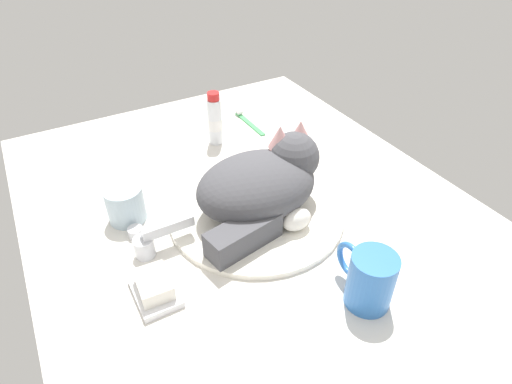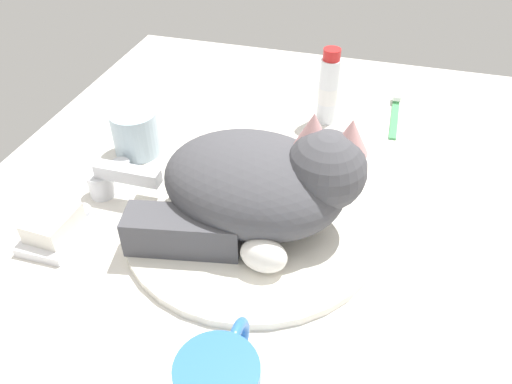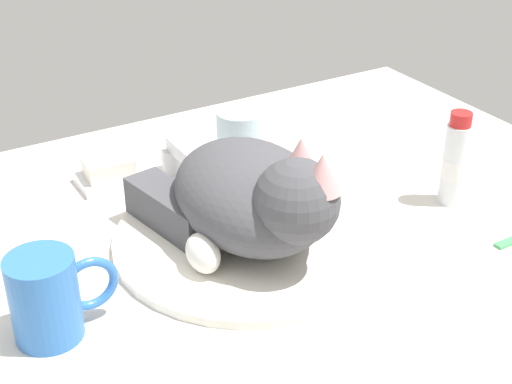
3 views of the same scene
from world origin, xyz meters
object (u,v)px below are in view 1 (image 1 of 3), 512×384
rinse_cup (125,204)px  toothbrush (248,121)px  cat (264,182)px  coffee_mug (369,279)px  toothpaste_bottle (215,120)px  faucet (152,241)px  soap_bar (154,284)px

rinse_cup → toothbrush: 44.49cm
cat → toothbrush: 37.39cm
toothbrush → coffee_mug: bearing=168.9°
coffee_mug → rinse_cup: bearing=35.7°
toothbrush → toothpaste_bottle: bearing=113.0°
toothbrush → rinse_cup: bearing=120.2°
cat → coffee_mug: cat is taller
faucet → soap_bar: bearing=163.0°
faucet → toothbrush: size_ratio=0.99×
coffee_mug → toothbrush: 60.85cm
faucet → toothbrush: 49.83cm
soap_bar → toothbrush: bearing=-43.0°
faucet → cat: 22.65cm
cat → rinse_cup: cat is taller
coffee_mug → rinse_cup: (37.22, 26.70, -1.20)cm
cat → toothpaste_bottle: cat is taller
soap_bar → toothbrush: (42.70, -39.83, -2.00)cm
cat → rinse_cup: 26.35cm
soap_bar → toothpaste_bottle: toothpaste_bottle is taller
faucet → soap_bar: (-9.35, 2.86, 0.02)cm
cat → soap_bar: (-9.06, 24.99, -4.78)cm
rinse_cup → soap_bar: bearing=175.8°
cat → faucet: bearing=89.3°
faucet → rinse_cup: (11.00, 1.38, 1.02)cm
toothpaste_bottle → rinse_cup: bearing=123.1°
soap_bar → toothbrush: 58.43cm
cat → rinse_cup: size_ratio=3.92×
faucet → toothpaste_bottle: (28.48, -25.47, 3.54)cm
coffee_mug → cat: bearing=7.0°
rinse_cup → coffee_mug: bearing=-144.3°
faucet → rinse_cup: size_ratio=1.96×
rinse_cup → toothbrush: bearing=-59.8°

